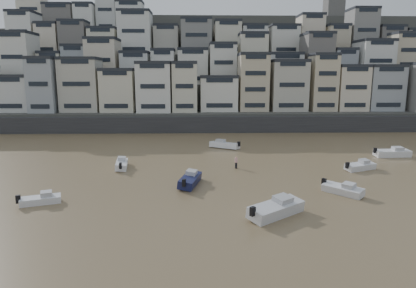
{
  "coord_description": "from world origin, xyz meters",
  "views": [
    {
      "loc": [
        6.12,
        -16.55,
        12.92
      ],
      "look_at": [
        7.56,
        30.0,
        4.0
      ],
      "focal_mm": 32.0,
      "sensor_mm": 36.0,
      "label": 1
    }
  ],
  "objects_px": {
    "boat_f": "(122,163)",
    "boat_c": "(190,178)",
    "boat_a": "(276,207)",
    "boat_g": "(392,152)",
    "boat_j": "(40,198)",
    "boat_b": "(343,188)",
    "person_pink": "(236,162)",
    "boat_d": "(360,165)",
    "boat_h": "(225,144)"
  },
  "relations": [
    {
      "from": "boat_f",
      "to": "boat_c",
      "type": "xyz_separation_m",
      "value": [
        9.62,
        -8.2,
        0.08
      ]
    },
    {
      "from": "boat_a",
      "to": "boat_g",
      "type": "relative_size",
      "value": 1.08
    },
    {
      "from": "boat_g",
      "to": "boat_j",
      "type": "bearing_deg",
      "value": -159.14
    },
    {
      "from": "boat_b",
      "to": "boat_g",
      "type": "bearing_deg",
      "value": 98.82
    },
    {
      "from": "boat_f",
      "to": "person_pink",
      "type": "distance_m",
      "value": 15.86
    },
    {
      "from": "boat_d",
      "to": "boat_h",
      "type": "bearing_deg",
      "value": 115.61
    },
    {
      "from": "boat_g",
      "to": "boat_d",
      "type": "bearing_deg",
      "value": -139.83
    },
    {
      "from": "boat_j",
      "to": "boat_g",
      "type": "bearing_deg",
      "value": 4.03
    },
    {
      "from": "boat_j",
      "to": "boat_d",
      "type": "relative_size",
      "value": 0.85
    },
    {
      "from": "boat_c",
      "to": "boat_g",
      "type": "height_order",
      "value": "boat_g"
    },
    {
      "from": "boat_h",
      "to": "person_pink",
      "type": "xyz_separation_m",
      "value": [
        0.55,
        -14.04,
        0.08
      ]
    },
    {
      "from": "boat_b",
      "to": "boat_h",
      "type": "height_order",
      "value": "boat_h"
    },
    {
      "from": "boat_j",
      "to": "boat_c",
      "type": "xyz_separation_m",
      "value": [
        14.9,
        6.07,
        0.21
      ]
    },
    {
      "from": "boat_a",
      "to": "boat_d",
      "type": "relative_size",
      "value": 1.32
    },
    {
      "from": "boat_a",
      "to": "person_pink",
      "type": "relative_size",
      "value": 3.73
    },
    {
      "from": "boat_g",
      "to": "person_pink",
      "type": "distance_m",
      "value": 26.13
    },
    {
      "from": "boat_d",
      "to": "boat_g",
      "type": "distance_m",
      "value": 11.68
    },
    {
      "from": "boat_g",
      "to": "person_pink",
      "type": "height_order",
      "value": "person_pink"
    },
    {
      "from": "boat_j",
      "to": "boat_b",
      "type": "relative_size",
      "value": 0.88
    },
    {
      "from": "boat_j",
      "to": "boat_c",
      "type": "height_order",
      "value": "boat_c"
    },
    {
      "from": "boat_b",
      "to": "boat_f",
      "type": "distance_m",
      "value": 28.92
    },
    {
      "from": "boat_f",
      "to": "boat_d",
      "type": "height_order",
      "value": "boat_f"
    },
    {
      "from": "boat_j",
      "to": "person_pink",
      "type": "distance_m",
      "value": 25.1
    },
    {
      "from": "boat_b",
      "to": "boat_a",
      "type": "bearing_deg",
      "value": -96.44
    },
    {
      "from": "boat_h",
      "to": "boat_f",
      "type": "bearing_deg",
      "value": 71.7
    },
    {
      "from": "boat_b",
      "to": "boat_f",
      "type": "relative_size",
      "value": 0.93
    },
    {
      "from": "boat_f",
      "to": "person_pink",
      "type": "relative_size",
      "value": 2.96
    },
    {
      "from": "boat_a",
      "to": "boat_c",
      "type": "distance_m",
      "value": 12.83
    },
    {
      "from": "boat_g",
      "to": "person_pink",
      "type": "bearing_deg",
      "value": -168.13
    },
    {
      "from": "boat_f",
      "to": "boat_a",
      "type": "relative_size",
      "value": 0.79
    },
    {
      "from": "boat_b",
      "to": "boat_g",
      "type": "xyz_separation_m",
      "value": [
        14.95,
        17.97,
        0.17
      ]
    },
    {
      "from": "boat_a",
      "to": "boat_h",
      "type": "height_order",
      "value": "boat_a"
    },
    {
      "from": "boat_c",
      "to": "boat_d",
      "type": "bearing_deg",
      "value": -62.28
    },
    {
      "from": "person_pink",
      "to": "boat_g",
      "type": "bearing_deg",
      "value": 14.33
    },
    {
      "from": "boat_f",
      "to": "boat_d",
      "type": "distance_m",
      "value": 32.65
    },
    {
      "from": "boat_f",
      "to": "boat_g",
      "type": "height_order",
      "value": "boat_g"
    },
    {
      "from": "boat_g",
      "to": "boat_h",
      "type": "distance_m",
      "value": 26.96
    },
    {
      "from": "boat_h",
      "to": "boat_g",
      "type": "bearing_deg",
      "value": -165.68
    },
    {
      "from": "boat_j",
      "to": "boat_h",
      "type": "bearing_deg",
      "value": 34.01
    },
    {
      "from": "boat_b",
      "to": "boat_c",
      "type": "bearing_deg",
      "value": -145.01
    },
    {
      "from": "boat_g",
      "to": "boat_c",
      "type": "bearing_deg",
      "value": -158.6
    },
    {
      "from": "boat_d",
      "to": "person_pink",
      "type": "distance_m",
      "value": 16.79
    },
    {
      "from": "boat_c",
      "to": "boat_j",
      "type": "bearing_deg",
      "value": 125.14
    },
    {
      "from": "boat_d",
      "to": "boat_h",
      "type": "relative_size",
      "value": 0.85
    },
    {
      "from": "boat_d",
      "to": "boat_h",
      "type": "xyz_separation_m",
      "value": [
        -17.28,
        15.48,
        0.12
      ]
    },
    {
      "from": "boat_d",
      "to": "boat_g",
      "type": "xyz_separation_m",
      "value": [
        8.59,
        7.91,
        0.15
      ]
    },
    {
      "from": "boat_j",
      "to": "boat_a",
      "type": "relative_size",
      "value": 0.65
    },
    {
      "from": "person_pink",
      "to": "boat_c",
      "type": "bearing_deg",
      "value": -129.76
    },
    {
      "from": "boat_a",
      "to": "person_pink",
      "type": "xyz_separation_m",
      "value": [
        -1.84,
        17.47,
        -0.02
      ]
    },
    {
      "from": "boat_j",
      "to": "boat_f",
      "type": "distance_m",
      "value": 15.22
    }
  ]
}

